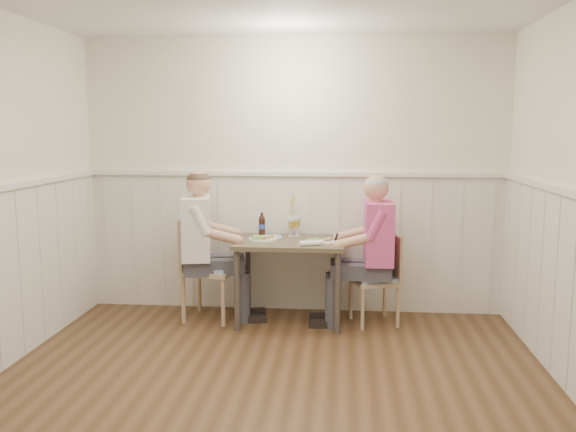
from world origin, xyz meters
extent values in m
plane|color=#492F19|center=(0.00, 0.00, 0.00)|extent=(4.50, 4.50, 0.00)
cube|color=white|center=(0.00, 2.25, 1.30)|extent=(4.00, 0.04, 2.60)
cube|color=white|center=(0.00, -2.25, 1.30)|extent=(4.00, 0.04, 2.60)
cube|color=white|center=(0.00, 2.23, 0.65)|extent=(3.98, 0.03, 1.30)
cube|color=silver|center=(0.00, 2.22, 1.32)|extent=(3.98, 0.06, 0.04)
cube|color=#4D4536|center=(0.00, 1.84, 0.73)|extent=(0.97, 0.70, 0.04)
cylinder|color=#3F3833|center=(-0.43, 1.54, 0.35)|extent=(0.05, 0.05, 0.71)
cylinder|color=#3F3833|center=(-0.43, 2.14, 0.35)|extent=(0.05, 0.05, 0.71)
cylinder|color=#3F3833|center=(0.44, 1.54, 0.35)|extent=(0.05, 0.05, 0.71)
cylinder|color=#3F3833|center=(0.44, 2.14, 0.35)|extent=(0.05, 0.05, 0.71)
cube|color=#9F7B66|center=(0.76, 1.85, 0.39)|extent=(0.48, 0.48, 0.04)
cube|color=#4B6AB4|center=(0.76, 1.85, 0.42)|extent=(0.43, 0.43, 0.03)
cube|color=#9F7B66|center=(0.93, 1.90, 0.61)|extent=(0.14, 0.37, 0.40)
cylinder|color=#9F7B66|center=(0.97, 1.74, 0.19)|extent=(0.03, 0.03, 0.37)
cylinder|color=#9F7B66|center=(0.65, 1.64, 0.19)|extent=(0.03, 0.03, 0.37)
cylinder|color=#9F7B66|center=(0.87, 2.05, 0.19)|extent=(0.03, 0.03, 0.37)
cylinder|color=#9F7B66|center=(0.56, 1.96, 0.19)|extent=(0.03, 0.03, 0.37)
cube|color=#9F7B66|center=(-0.73, 1.85, 0.45)|extent=(0.50, 0.50, 0.04)
cube|color=#4B6AB4|center=(-0.73, 1.85, 0.49)|extent=(0.45, 0.45, 0.03)
cube|color=#9F7B66|center=(-0.93, 1.88, 0.71)|extent=(0.10, 0.44, 0.46)
cylinder|color=#9F7B66|center=(-0.89, 2.07, 0.22)|extent=(0.04, 0.04, 0.43)
cylinder|color=#9F7B66|center=(-0.52, 2.01, 0.22)|extent=(0.04, 0.04, 0.43)
cylinder|color=#9F7B66|center=(-0.95, 1.69, 0.22)|extent=(0.04, 0.04, 0.43)
cylinder|color=#9F7B66|center=(-0.58, 1.64, 0.22)|extent=(0.04, 0.04, 0.43)
cube|color=#3F3F47|center=(0.77, 1.79, 0.22)|extent=(0.45, 0.41, 0.45)
cube|color=#3F3F47|center=(0.57, 1.79, 0.51)|extent=(0.42, 0.37, 0.13)
cube|color=#E958A5|center=(0.77, 1.79, 0.84)|extent=(0.25, 0.44, 0.55)
sphere|color=tan|center=(0.77, 1.79, 1.24)|extent=(0.22, 0.22, 0.22)
sphere|color=#A5A5A0|center=(0.77, 1.79, 1.27)|extent=(0.21, 0.21, 0.21)
cube|color=black|center=(0.41, 1.79, 0.85)|extent=(0.02, 0.07, 0.13)
cube|color=#3F3F47|center=(-0.82, 1.78, 0.23)|extent=(0.52, 0.49, 0.46)
cube|color=#3F3F47|center=(-0.62, 1.82, 0.52)|extent=(0.49, 0.45, 0.13)
cube|color=silver|center=(-0.82, 1.78, 0.86)|extent=(0.33, 0.49, 0.56)
sphere|color=tan|center=(-0.82, 1.78, 1.27)|extent=(0.22, 0.22, 0.22)
sphere|color=#4C3828|center=(-0.82, 1.78, 1.30)|extent=(0.21, 0.21, 0.21)
cylinder|color=white|center=(0.28, 1.75, 0.76)|extent=(0.27, 0.27, 0.02)
ellipsoid|color=#3F722D|center=(0.24, 1.72, 0.79)|extent=(0.13, 0.11, 0.05)
sphere|color=tan|center=(0.34, 1.76, 0.79)|extent=(0.04, 0.04, 0.04)
cube|color=brown|center=(0.30, 1.81, 0.77)|extent=(0.08, 0.05, 0.01)
cylinder|color=white|center=(0.35, 1.81, 0.78)|extent=(0.06, 0.06, 0.03)
cylinder|color=white|center=(-0.24, 1.84, 0.76)|extent=(0.26, 0.26, 0.02)
ellipsoid|color=#3F722D|center=(-0.28, 1.81, 0.79)|extent=(0.13, 0.11, 0.05)
sphere|color=tan|center=(-0.18, 1.85, 0.79)|extent=(0.04, 0.04, 0.04)
cylinder|color=silver|center=(0.05, 2.06, 0.75)|extent=(0.07, 0.07, 0.01)
cylinder|color=silver|center=(0.05, 2.06, 0.80)|extent=(0.01, 0.01, 0.08)
cone|color=gold|center=(0.05, 2.06, 0.87)|extent=(0.07, 0.07, 0.07)
cylinder|color=silver|center=(0.05, 2.06, 0.92)|extent=(0.07, 0.07, 0.03)
cylinder|color=silver|center=(0.00, 2.05, 0.75)|extent=(0.06, 0.06, 0.01)
cylinder|color=silver|center=(0.00, 2.05, 0.79)|extent=(0.01, 0.01, 0.08)
cone|color=gold|center=(0.00, 2.05, 0.86)|extent=(0.07, 0.07, 0.07)
cylinder|color=silver|center=(0.00, 2.05, 0.91)|extent=(0.07, 0.07, 0.03)
cylinder|color=black|center=(-0.29, 2.09, 0.83)|extent=(0.06, 0.06, 0.16)
cone|color=black|center=(-0.29, 2.09, 0.92)|extent=(0.06, 0.06, 0.04)
cylinder|color=black|center=(-0.29, 2.09, 0.95)|extent=(0.02, 0.02, 0.03)
cylinder|color=#264498|center=(-0.29, 2.09, 0.83)|extent=(0.06, 0.06, 0.04)
cylinder|color=white|center=(0.21, 1.60, 0.77)|extent=(0.22, 0.11, 0.05)
cylinder|color=silver|center=(-0.02, 2.15, 0.79)|extent=(0.05, 0.05, 0.08)
cylinder|color=#D8C567|center=(-0.02, 2.15, 0.94)|extent=(0.03, 0.03, 0.28)
cone|color=#D8C567|center=(-0.02, 2.15, 1.11)|extent=(0.04, 0.04, 0.10)
cube|color=#4B6AB4|center=(-0.22, 2.00, 0.75)|extent=(0.29, 0.25, 0.01)
camera|label=1|loc=(0.48, -3.52, 1.74)|focal=38.00mm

